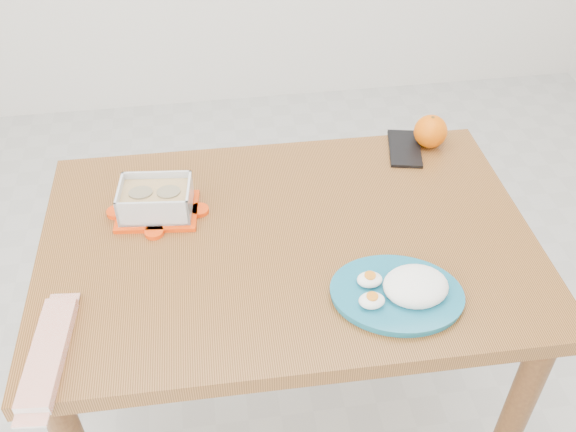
{
  "coord_description": "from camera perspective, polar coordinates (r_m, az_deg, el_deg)",
  "views": [
    {
      "loc": [
        -0.24,
        -1.14,
        1.7
      ],
      "look_at": [
        -0.08,
        -0.12,
        0.81
      ],
      "focal_mm": 40.0,
      "sensor_mm": 36.0,
      "label": 1
    }
  ],
  "objects": [
    {
      "name": "ground",
      "position": [
        2.06,
        1.76,
        -14.71
      ],
      "size": [
        3.5,
        3.5,
        0.0
      ],
      "primitive_type": "plane",
      "color": "#B7B7B2",
      "rests_on": "ground"
    },
    {
      "name": "orange_fruit",
      "position": [
        1.69,
        12.55,
        7.35
      ],
      "size": [
        0.08,
        0.08,
        0.08
      ],
      "primitive_type": "sphere",
      "color": "orange",
      "rests_on": "dining_table"
    },
    {
      "name": "rice_plate",
      "position": [
        1.28,
        10.19,
        -6.43
      ],
      "size": [
        0.32,
        0.32,
        0.07
      ],
      "rotation": [
        0.0,
        0.0,
        -0.26
      ],
      "color": "#186984",
      "rests_on": "dining_table"
    },
    {
      "name": "candy_bar",
      "position": [
        1.25,
        -20.54,
        -11.31
      ],
      "size": [
        0.08,
        0.25,
        0.02
      ],
      "primitive_type": "cube",
      "rotation": [
        0.0,
        0.0,
        1.47
      ],
      "color": "red",
      "rests_on": "dining_table"
    },
    {
      "name": "food_container",
      "position": [
        1.47,
        -11.66,
        1.38
      ],
      "size": [
        0.19,
        0.16,
        0.08
      ],
      "rotation": [
        0.0,
        0.0,
        -0.11
      ],
      "color": "#F63C07",
      "rests_on": "dining_table"
    },
    {
      "name": "dining_table",
      "position": [
        1.48,
        0.0,
        -5.08
      ],
      "size": [
        1.09,
        0.73,
        0.75
      ],
      "rotation": [
        0.0,
        0.0,
        -0.02
      ],
      "color": "#935929",
      "rests_on": "ground"
    },
    {
      "name": "smartphone",
      "position": [
        1.68,
        10.32,
        5.93
      ],
      "size": [
        0.11,
        0.17,
        0.01
      ],
      "primitive_type": "cube",
      "rotation": [
        0.0,
        0.0,
        -0.21
      ],
      "color": "black",
      "rests_on": "dining_table"
    }
  ]
}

